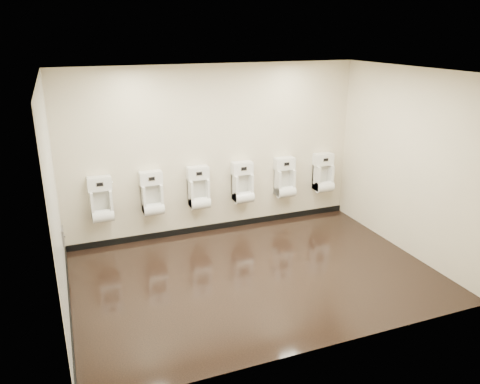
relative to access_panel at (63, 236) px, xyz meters
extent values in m
cube|color=black|center=(2.48, -1.20, -0.50)|extent=(5.00, 3.50, 0.00)
cube|color=white|center=(2.48, -1.20, 2.30)|extent=(5.00, 3.50, 0.00)
cube|color=beige|center=(2.48, 0.55, 0.90)|extent=(5.00, 0.02, 2.80)
cube|color=beige|center=(2.48, -2.95, 0.90)|extent=(5.00, 0.02, 2.80)
cube|color=beige|center=(-0.02, -1.20, 0.90)|extent=(0.02, 3.50, 2.80)
cube|color=beige|center=(4.98, -1.20, 0.90)|extent=(0.02, 3.50, 2.80)
cube|color=silver|center=(-0.01, -1.20, 0.90)|extent=(0.01, 3.50, 2.80)
cube|color=black|center=(2.48, 0.54, -0.45)|extent=(5.00, 0.02, 0.10)
cube|color=black|center=(-0.01, -1.20, -0.45)|extent=(0.02, 3.50, 0.10)
cube|color=#9E9EA3|center=(0.00, 0.00, 0.00)|extent=(0.03, 0.25, 0.25)
cylinder|color=silver|center=(0.02, 0.00, 0.00)|extent=(0.02, 0.04, 0.04)
cube|color=white|center=(0.60, 0.43, 0.25)|extent=(0.32, 0.23, 0.45)
cube|color=silver|center=(0.60, 0.51, 0.29)|extent=(0.24, 0.01, 0.33)
cylinder|color=white|center=(0.60, 0.37, 0.08)|extent=(0.32, 0.20, 0.20)
cube|color=white|center=(0.60, 0.47, 0.57)|extent=(0.36, 0.17, 0.20)
cube|color=black|center=(0.60, 0.37, 0.59)|extent=(0.09, 0.01, 0.05)
cube|color=silver|center=(0.60, 0.38, 0.59)|extent=(0.11, 0.01, 0.07)
cylinder|color=silver|center=(0.79, 0.47, 0.57)|extent=(0.01, 0.03, 0.03)
cube|color=white|center=(1.38, 0.43, 0.25)|extent=(0.32, 0.23, 0.45)
cube|color=silver|center=(1.38, 0.51, 0.29)|extent=(0.24, 0.01, 0.33)
cylinder|color=white|center=(1.38, 0.37, 0.08)|extent=(0.32, 0.20, 0.20)
cube|color=white|center=(1.38, 0.47, 0.57)|extent=(0.36, 0.17, 0.20)
cube|color=black|center=(1.38, 0.37, 0.59)|extent=(0.09, 0.01, 0.05)
cube|color=silver|center=(1.38, 0.38, 0.59)|extent=(0.11, 0.01, 0.07)
cylinder|color=silver|center=(1.57, 0.47, 0.57)|extent=(0.01, 0.03, 0.03)
cube|color=white|center=(2.16, 0.43, 0.25)|extent=(0.32, 0.23, 0.45)
cube|color=silver|center=(2.16, 0.51, 0.29)|extent=(0.24, 0.01, 0.33)
cylinder|color=white|center=(2.16, 0.37, 0.08)|extent=(0.32, 0.20, 0.20)
cube|color=white|center=(2.16, 0.47, 0.57)|extent=(0.36, 0.17, 0.20)
cube|color=black|center=(2.16, 0.37, 0.59)|extent=(0.09, 0.01, 0.05)
cube|color=silver|center=(2.16, 0.38, 0.59)|extent=(0.11, 0.01, 0.07)
cylinder|color=silver|center=(2.34, 0.47, 0.57)|extent=(0.01, 0.03, 0.03)
cube|color=white|center=(2.93, 0.43, 0.25)|extent=(0.32, 0.23, 0.45)
cube|color=silver|center=(2.93, 0.51, 0.29)|extent=(0.24, 0.01, 0.33)
cylinder|color=white|center=(2.93, 0.37, 0.08)|extent=(0.32, 0.20, 0.20)
cube|color=white|center=(2.93, 0.47, 0.57)|extent=(0.36, 0.17, 0.20)
cube|color=black|center=(2.93, 0.37, 0.59)|extent=(0.09, 0.01, 0.05)
cube|color=silver|center=(2.93, 0.38, 0.59)|extent=(0.11, 0.01, 0.07)
cylinder|color=silver|center=(3.12, 0.47, 0.57)|extent=(0.01, 0.03, 0.03)
cube|color=white|center=(3.73, 0.43, 0.25)|extent=(0.32, 0.23, 0.45)
cube|color=silver|center=(3.73, 0.51, 0.29)|extent=(0.24, 0.01, 0.33)
cylinder|color=white|center=(3.73, 0.37, 0.08)|extent=(0.32, 0.20, 0.20)
cube|color=white|center=(3.73, 0.47, 0.57)|extent=(0.36, 0.17, 0.20)
cube|color=black|center=(3.73, 0.37, 0.59)|extent=(0.09, 0.01, 0.05)
cube|color=silver|center=(3.73, 0.38, 0.59)|extent=(0.11, 0.01, 0.07)
cylinder|color=silver|center=(3.92, 0.47, 0.57)|extent=(0.01, 0.03, 0.03)
cube|color=white|center=(4.51, 0.43, 0.25)|extent=(0.32, 0.23, 0.45)
cube|color=silver|center=(4.51, 0.51, 0.29)|extent=(0.24, 0.01, 0.33)
cylinder|color=white|center=(4.51, 0.37, 0.08)|extent=(0.32, 0.20, 0.20)
cube|color=white|center=(4.51, 0.47, 0.57)|extent=(0.36, 0.17, 0.20)
cube|color=black|center=(4.51, 0.37, 0.59)|extent=(0.09, 0.01, 0.05)
cube|color=silver|center=(4.51, 0.38, 0.59)|extent=(0.11, 0.01, 0.07)
cylinder|color=silver|center=(4.70, 0.47, 0.57)|extent=(0.01, 0.03, 0.03)
camera|label=1|loc=(0.16, -6.61, 2.79)|focal=35.00mm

